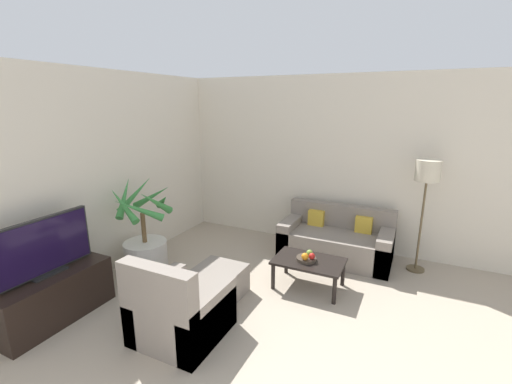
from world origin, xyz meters
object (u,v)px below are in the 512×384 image
object	(u,v)px
tv_console	(52,296)
coffee_table	(309,264)
television	(44,247)
fruit_bowl	(306,259)
potted_palm	(145,244)
floor_lamp	(427,178)
apple_green	(310,253)
ottoman	(219,281)
armchair	(180,311)
apple_red	(312,256)
sofa_loveseat	(336,241)
orange_fruit	(305,256)

from	to	relation	value
tv_console	coffee_table	size ratio (longest dim) A/B	1.37
television	fruit_bowl	xyz separation A→B (m)	(2.26, 1.81, -0.44)
potted_palm	floor_lamp	xyz separation A→B (m)	(3.36, 1.68, 0.92)
coffee_table	apple_green	xyz separation A→B (m)	(-0.01, 0.03, 0.13)
television	coffee_table	size ratio (longest dim) A/B	1.19
ottoman	armchair	bearing A→B (deg)	-86.12
tv_console	fruit_bowl	world-z (taller)	tv_console
apple_red	sofa_loveseat	bearing A→B (deg)	86.64
floor_lamp	apple_red	size ratio (longest dim) A/B	20.14
fruit_bowl	armchair	bearing A→B (deg)	-119.84
potted_palm	orange_fruit	xyz separation A→B (m)	(2.12, 0.48, 0.05)
fruit_bowl	ottoman	world-z (taller)	fruit_bowl
coffee_table	television	bearing A→B (deg)	-141.38
tv_console	orange_fruit	world-z (taller)	tv_console
apple_green	orange_fruit	bearing A→B (deg)	-98.33
television	armchair	size ratio (longest dim) A/B	1.15
armchair	sofa_loveseat	bearing A→B (deg)	68.71
orange_fruit	ottoman	xyz separation A→B (m)	(-0.89, -0.55, -0.28)
potted_palm	sofa_loveseat	distance (m)	2.76
coffee_table	apple_red	bearing A→B (deg)	-41.74
potted_palm	coffee_table	xyz separation A→B (m)	(2.14, 0.57, -0.08)
sofa_loveseat	floor_lamp	distance (m)	1.54
television	potted_palm	xyz separation A→B (m)	(0.15, 1.25, -0.43)
tv_console	apple_green	distance (m)	2.95
orange_fruit	ottoman	world-z (taller)	orange_fruit
tv_console	sofa_loveseat	size ratio (longest dim) A/B	0.73
fruit_bowl	armchair	world-z (taller)	armchair
potted_palm	orange_fruit	distance (m)	2.17
sofa_loveseat	fruit_bowl	size ratio (longest dim) A/B	6.46
television	ottoman	size ratio (longest dim) A/B	1.81
tv_console	apple_red	xyz separation A→B (m)	(2.34, 1.79, 0.19)
apple_green	apple_red	bearing A→B (deg)	-54.35
tv_console	potted_palm	world-z (taller)	potted_palm
sofa_loveseat	orange_fruit	size ratio (longest dim) A/B	18.40
tv_console	sofa_loveseat	bearing A→B (deg)	49.86
coffee_table	orange_fruit	distance (m)	0.17
orange_fruit	armchair	xyz separation A→B (m)	(-0.84, -1.38, -0.17)
apple_green	ottoman	distance (m)	1.17
sofa_loveseat	apple_red	size ratio (longest dim) A/B	20.69
tv_console	ottoman	xyz separation A→B (m)	(1.37, 1.18, -0.09)
coffee_table	apple_red	xyz separation A→B (m)	(0.05, -0.04, 0.13)
potted_palm	ottoman	world-z (taller)	potted_palm
floor_lamp	apple_red	world-z (taller)	floor_lamp
apple_green	floor_lamp	bearing A→B (deg)	41.08
floor_lamp	apple_green	world-z (taller)	floor_lamp
orange_fruit	apple_red	bearing A→B (deg)	37.69
tv_console	apple_green	world-z (taller)	tv_console
fruit_bowl	floor_lamp	bearing A→B (deg)	41.92
ottoman	fruit_bowl	bearing A→B (deg)	35.12
tv_console	potted_palm	bearing A→B (deg)	83.08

